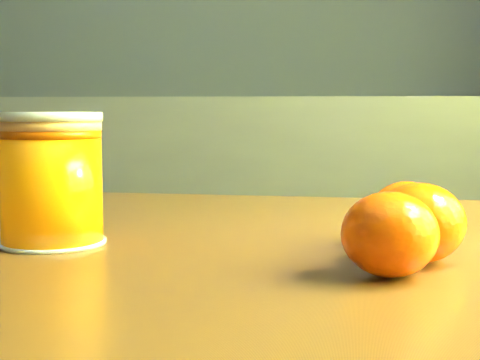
{
  "coord_description": "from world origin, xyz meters",
  "views": [
    {
      "loc": [
        0.85,
        -0.42,
        0.85
      ],
      "look_at": [
        0.81,
        0.11,
        0.8
      ],
      "focal_mm": 50.0,
      "sensor_mm": 36.0,
      "label": 1
    }
  ],
  "objects": [
    {
      "name": "juice_glass",
      "position": [
        0.66,
        0.1,
        0.8
      ],
      "size": [
        0.08,
        0.08,
        0.1
      ],
      "rotation": [
        0.0,
        0.0,
        -0.14
      ],
      "color": "orange",
      "rests_on": "table"
    },
    {
      "name": "orange_back",
      "position": [
        0.95,
        0.11,
        0.78
      ],
      "size": [
        0.07,
        0.07,
        0.05
      ],
      "primitive_type": "ellipsoid",
      "rotation": [
        0.0,
        0.0,
        0.23
      ],
      "color": "#FF5505",
      "rests_on": "table"
    },
    {
      "name": "orange_front",
      "position": [
        0.95,
        0.05,
        0.78
      ],
      "size": [
        0.08,
        0.08,
        0.06
      ],
      "primitive_type": "ellipsoid",
      "rotation": [
        0.0,
        0.0,
        -0.37
      ],
      "color": "#FF5505",
      "rests_on": "table"
    },
    {
      "name": "orange_extra",
      "position": [
        0.92,
        0.01,
        0.78
      ],
      "size": [
        0.08,
        0.08,
        0.06
      ],
      "primitive_type": "ellipsoid",
      "rotation": [
        0.0,
        0.0,
        -0.38
      ],
      "color": "#FF5505",
      "rests_on": "table"
    }
  ]
}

